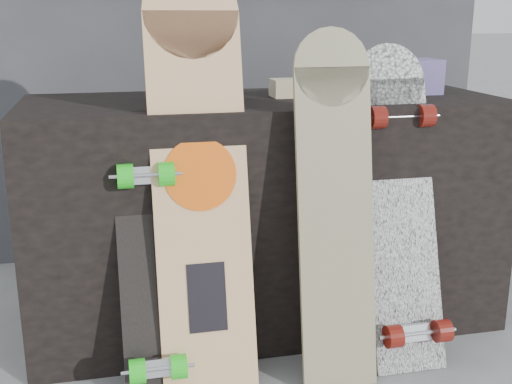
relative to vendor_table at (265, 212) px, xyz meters
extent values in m
cube|color=black|center=(0.00, 0.00, 0.00)|extent=(1.60, 0.60, 0.80)
cube|color=#38383D|center=(0.00, 0.85, 0.70)|extent=(2.40, 0.20, 2.20)
cube|color=#403165|center=(-0.27, 0.03, 0.45)|extent=(0.18, 0.12, 0.10)
cube|color=#403165|center=(0.56, 0.02, 0.46)|extent=(0.14, 0.14, 0.12)
cube|color=#D1B78C|center=(0.14, 0.03, 0.43)|extent=(0.22, 0.10, 0.06)
cube|color=beige|center=(-0.27, -0.33, 0.14)|extent=(0.28, 0.28, 1.09)
cylinder|color=beige|center=(-0.27, -0.20, 0.68)|extent=(0.28, 0.08, 0.27)
cylinder|color=#FF6310|center=(-0.27, -0.32, 0.23)|extent=(0.21, 0.05, 0.21)
cube|color=black|center=(-0.27, -0.41, -0.12)|extent=(0.11, 0.05, 0.20)
cube|color=beige|center=(0.11, -0.42, 0.06)|extent=(0.23, 0.18, 0.93)
cylinder|color=beige|center=(0.11, -0.34, 0.53)|extent=(0.23, 0.06, 0.23)
cube|color=white|center=(0.36, -0.34, 0.04)|extent=(0.23, 0.30, 0.88)
cylinder|color=white|center=(0.36, -0.20, 0.47)|extent=(0.23, 0.08, 0.22)
cube|color=silver|center=(0.36, -0.48, -0.26)|extent=(0.09, 0.04, 0.06)
cylinder|color=maroon|center=(0.28, -0.50, -0.26)|extent=(0.05, 0.07, 0.07)
cylinder|color=maroon|center=(0.44, -0.50, -0.26)|extent=(0.05, 0.07, 0.07)
cube|color=silver|center=(0.36, -0.28, 0.37)|extent=(0.09, 0.04, 0.06)
cylinder|color=maroon|center=(0.28, -0.29, 0.37)|extent=(0.05, 0.07, 0.07)
cylinder|color=maroon|center=(0.44, -0.29, 0.37)|extent=(0.05, 0.07, 0.07)
cube|color=black|center=(-0.42, -0.34, -0.04)|extent=(0.18, 0.25, 0.72)
cylinder|color=black|center=(-0.42, -0.23, 0.32)|extent=(0.18, 0.07, 0.18)
cube|color=silver|center=(-0.42, -0.47, -0.29)|extent=(0.09, 0.04, 0.06)
cylinder|color=#21DE1F|center=(-0.48, -0.49, -0.28)|extent=(0.04, 0.07, 0.07)
cylinder|color=#21DE1F|center=(-0.37, -0.49, -0.28)|extent=(0.05, 0.07, 0.07)
cube|color=silver|center=(-0.42, -0.30, 0.23)|extent=(0.09, 0.04, 0.06)
cylinder|color=#21DE1F|center=(-0.48, -0.32, 0.24)|extent=(0.04, 0.07, 0.07)
cylinder|color=#21DE1F|center=(-0.37, -0.32, 0.24)|extent=(0.05, 0.07, 0.07)
camera|label=1|loc=(-0.51, -2.10, 0.68)|focal=45.00mm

